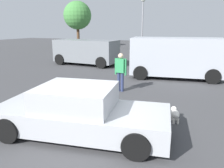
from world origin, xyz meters
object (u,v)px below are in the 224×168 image
at_px(sedan_foreground, 80,112).
at_px(light_post_far, 143,15).
at_px(dog, 175,113).
at_px(van_white, 176,57).
at_px(suv_dark, 86,51).
at_px(pedestrian, 121,69).

relative_size(sedan_foreground, light_post_far, 0.86).
height_order(sedan_foreground, dog, sedan_foreground).
relative_size(van_white, suv_dark, 1.07).
bearing_deg(dog, suv_dark, 24.49).
bearing_deg(suv_dark, light_post_far, -101.65).
xyz_separation_m(suv_dark, light_post_far, (1.83, 8.13, 2.86)).
bearing_deg(pedestrian, van_white, -19.36).
bearing_deg(dog, van_white, -11.08).
bearing_deg(suv_dark, pedestrian, 133.54).
distance_m(van_white, suv_dark, 7.03).
bearing_deg(van_white, suv_dark, -25.05).
relative_size(dog, van_white, 0.12).
relative_size(sedan_foreground, van_white, 0.95).
relative_size(suv_dark, light_post_far, 0.85).
distance_m(sedan_foreground, suv_dark, 11.18).
bearing_deg(light_post_far, sedan_foreground, -78.11).
xyz_separation_m(dog, light_post_far, (-5.93, 15.96, 3.62)).
height_order(pedestrian, light_post_far, light_post_far).
bearing_deg(sedan_foreground, van_white, 70.38).
bearing_deg(pedestrian, suv_dark, 48.38).
xyz_separation_m(van_white, light_post_far, (-4.96, 9.94, 2.69)).
distance_m(sedan_foreground, dog, 2.88).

